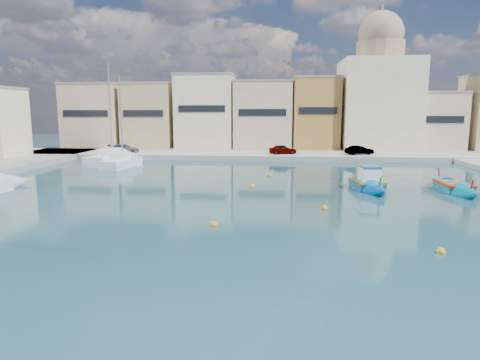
% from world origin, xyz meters
% --- Properties ---
extents(ground, '(160.00, 160.00, 0.00)m').
position_xyz_m(ground, '(0.00, 0.00, 0.00)').
color(ground, '#122F37').
rests_on(ground, ground).
extents(north_quay, '(80.00, 8.00, 0.60)m').
position_xyz_m(north_quay, '(0.00, 32.00, 0.30)').
color(north_quay, gray).
rests_on(north_quay, ground).
extents(north_townhouses, '(83.20, 7.87, 10.19)m').
position_xyz_m(north_townhouses, '(6.68, 39.36, 5.00)').
color(north_townhouses, '#CDB18E').
rests_on(north_townhouses, ground).
extents(church_block, '(10.00, 10.00, 19.10)m').
position_xyz_m(church_block, '(10.00, 40.00, 8.41)').
color(church_block, beige).
rests_on(church_block, ground).
extents(parked_cars, '(32.57, 2.08, 1.13)m').
position_xyz_m(parked_cars, '(-8.59, 30.50, 1.15)').
color(parked_cars, '#4C1919').
rests_on(parked_cars, north_quay).
extents(luzzu_blue_cabin, '(2.75, 7.92, 2.75)m').
position_xyz_m(luzzu_blue_cabin, '(3.05, 11.23, 0.34)').
color(luzzu_blue_cabin, '#0053A5').
rests_on(luzzu_blue_cabin, ground).
extents(luzzu_cyan_mid, '(2.01, 7.78, 2.29)m').
position_xyz_m(luzzu_cyan_mid, '(9.22, 10.87, 0.24)').
color(luzzu_cyan_mid, '#007EA0').
rests_on(luzzu_cyan_mid, ground).
extents(yacht_north, '(4.27, 9.13, 11.76)m').
position_xyz_m(yacht_north, '(-21.52, 25.55, 0.46)').
color(yacht_north, white).
rests_on(yacht_north, ground).
extents(yacht_midnorth, '(3.55, 7.41, 10.11)m').
position_xyz_m(yacht_midnorth, '(-19.45, 22.68, 0.40)').
color(yacht_midnorth, white).
rests_on(yacht_midnorth, ground).
extents(mooring_buoys, '(23.22, 20.87, 0.36)m').
position_xyz_m(mooring_buoys, '(0.86, 6.84, 0.08)').
color(mooring_buoys, orange).
rests_on(mooring_buoys, ground).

